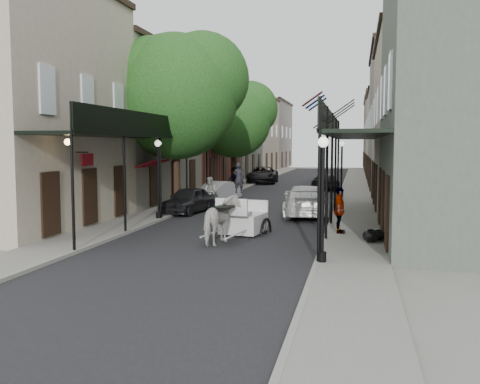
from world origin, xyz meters
The scene contains 24 objects.
ground centered at (0.00, 0.00, 0.00)m, with size 140.00×140.00×0.00m, color gray.
road centered at (0.00, 20.00, 0.01)m, with size 8.00×90.00×0.01m, color black.
sidewalk_left centered at (-5.00, 20.00, 0.06)m, with size 2.20×90.00×0.12m, color gray.
sidewalk_right centered at (5.00, 20.00, 0.06)m, with size 2.20×90.00×0.12m, color gray.
building_row_left centered at (-8.60, 30.00, 5.25)m, with size 5.00×80.00×10.50m, color #BAAD95.
building_row_right centered at (8.60, 30.00, 5.25)m, with size 5.00×80.00×10.50m, color gray.
gallery_left centered at (-4.79, 6.98, 4.05)m, with size 2.20×18.05×4.88m.
gallery_right centered at (4.79, 6.98, 4.05)m, with size 2.20×18.05×4.88m.
tree_near centered at (-4.20, 10.18, 6.49)m, with size 7.31×6.80×9.63m.
tree_far centered at (-4.25, 24.18, 5.84)m, with size 6.45×6.00×8.61m.
lamppost_right_near centered at (4.10, -2.00, 2.05)m, with size 0.32×0.32×3.71m.
lamppost_left centered at (-4.10, 6.00, 2.05)m, with size 0.32×0.32×3.71m.
lamppost_right_far centered at (4.10, 18.00, 2.05)m, with size 0.32×0.32×3.71m.
horse centered at (0.33, 0.79, 0.88)m, with size 0.94×2.07×1.75m, color beige.
carriage centered at (0.70, 3.49, 1.14)m, with size 2.00×2.76×2.93m.
pedestrian_walking centered at (-3.21, 11.96, 0.88)m, with size 0.85×0.67×1.76m, color #ADAEA4.
pedestrian_sidewalk_left centered at (-4.20, 22.42, 1.01)m, with size 1.15×0.66×1.79m, color gray.
pedestrian_sidewalk_right centered at (4.45, 3.39, 1.02)m, with size 1.06×0.44×1.81m, color gray.
car_left_near centered at (-3.60, 9.00, 0.69)m, with size 1.64×4.07×1.39m, color black.
car_left_mid centered at (-3.60, 14.84, 0.64)m, with size 1.36×3.90×1.29m, color #A2A2A7.
car_left_far centered at (-3.60, 31.84, 0.79)m, with size 2.61×5.66×1.57m, color black.
car_right_near centered at (2.60, 9.00, 0.79)m, with size 2.21×5.43×1.58m, color white.
car_right_far centered at (2.60, 25.62, 0.68)m, with size 1.61×4.01×1.37m, color black.
trash_bags centered at (5.72, 1.73, 0.35)m, with size 0.84×0.99×0.49m.
Camera 1 is at (5.07, -17.83, 3.58)m, focal length 40.00 mm.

